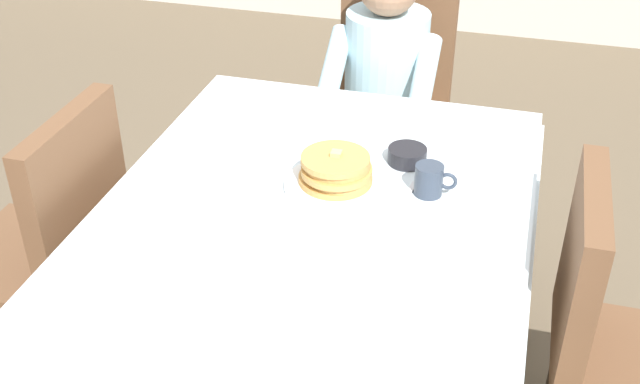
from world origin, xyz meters
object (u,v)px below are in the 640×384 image
(fork_left_of_plate, at_px, (267,181))
(knife_right_of_plate, at_px, (404,201))
(dining_table_main, at_px, (310,245))
(chair_left_side, at_px, (55,237))
(plate_breakfast, at_px, (336,185))
(spoon_near_edge, at_px, (299,251))
(chair_diner, at_px, (390,97))
(diner_person, at_px, (384,81))
(cup_coffee, at_px, (430,180))
(breakfast_stack, at_px, (337,170))
(syrup_pitcher, at_px, (266,131))
(bowl_butter, at_px, (407,155))
(chair_right_side, at_px, (610,334))

(fork_left_of_plate, xyz_separation_m, knife_right_of_plate, (0.38, 0.00, 0.00))
(dining_table_main, relative_size, chair_left_side, 1.64)
(plate_breakfast, height_order, spoon_near_edge, plate_breakfast)
(chair_diner, distance_m, chair_left_side, 1.39)
(dining_table_main, bearing_deg, diner_person, 90.68)
(dining_table_main, relative_size, fork_left_of_plate, 8.47)
(plate_breakfast, bearing_deg, cup_coffee, 8.70)
(diner_person, height_order, chair_left_side, diner_person)
(fork_left_of_plate, bearing_deg, breakfast_stack, -87.45)
(syrup_pitcher, xyz_separation_m, knife_right_of_plate, (0.45, -0.21, -0.04))
(diner_person, height_order, spoon_near_edge, diner_person)
(plate_breakfast, relative_size, bowl_butter, 2.55)
(chair_left_side, relative_size, spoon_near_edge, 6.20)
(dining_table_main, bearing_deg, syrup_pitcher, 124.24)
(breakfast_stack, bearing_deg, knife_right_of_plate, -5.82)
(breakfast_stack, height_order, cup_coffee, breakfast_stack)
(bowl_butter, relative_size, fork_left_of_plate, 0.61)
(spoon_near_edge, bearing_deg, chair_right_side, 16.59)
(bowl_butter, bearing_deg, syrup_pitcher, 179.62)
(plate_breakfast, bearing_deg, knife_right_of_plate, -6.01)
(chair_left_side, distance_m, spoon_near_edge, 0.83)
(diner_person, height_order, syrup_pitcher, diner_person)
(chair_left_side, bearing_deg, breakfast_stack, -79.28)
(chair_right_side, height_order, fork_left_of_plate, chair_right_side)
(plate_breakfast, xyz_separation_m, breakfast_stack, (0.00, -0.00, 0.05))
(dining_table_main, relative_size, spoon_near_edge, 10.16)
(chair_right_side, height_order, spoon_near_edge, chair_right_side)
(dining_table_main, distance_m, syrup_pitcher, 0.43)
(syrup_pitcher, relative_size, spoon_near_edge, 0.53)
(chair_diner, bearing_deg, spoon_near_edge, 91.24)
(dining_table_main, xyz_separation_m, breakfast_stack, (0.03, 0.15, 0.15))
(cup_coffee, bearing_deg, dining_table_main, -145.36)
(bowl_butter, bearing_deg, chair_right_side, -30.11)
(fork_left_of_plate, distance_m, knife_right_of_plate, 0.38)
(chair_right_side, xyz_separation_m, cup_coffee, (-0.50, 0.19, 0.25))
(chair_right_side, relative_size, bowl_butter, 8.45)
(chair_diner, relative_size, breakfast_stack, 4.47)
(cup_coffee, bearing_deg, syrup_pitcher, 163.57)
(plate_breakfast, bearing_deg, dining_table_main, -101.25)
(chair_left_side, height_order, bowl_butter, chair_left_side)
(chair_right_side, distance_m, cup_coffee, 0.59)
(breakfast_stack, relative_size, fork_left_of_plate, 1.16)
(chair_diner, xyz_separation_m, chair_right_side, (0.78, -1.17, 0.00))
(chair_left_side, height_order, syrup_pitcher, chair_left_side)
(dining_table_main, bearing_deg, breakfast_stack, 78.16)
(syrup_pitcher, xyz_separation_m, fork_left_of_plate, (0.07, -0.21, -0.04))
(diner_person, relative_size, breakfast_stack, 5.39)
(dining_table_main, distance_m, chair_right_side, 0.78)
(chair_left_side, height_order, fork_left_of_plate, chair_left_side)
(chair_diner, height_order, cup_coffee, chair_diner)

